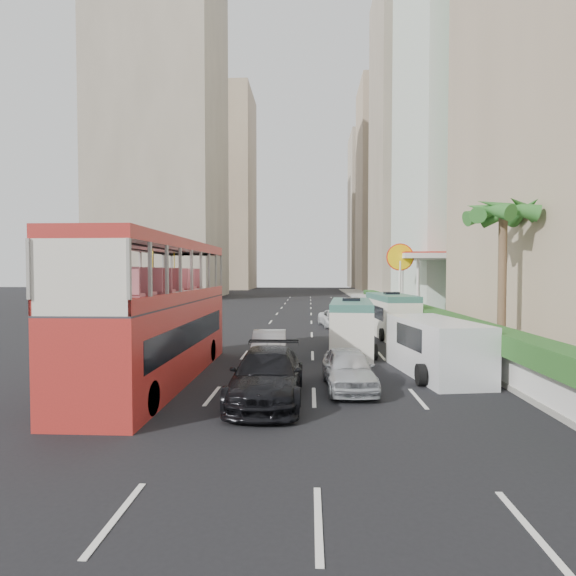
# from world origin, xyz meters

# --- Properties ---
(ground_plane) EXTENTS (200.00, 200.00, 0.00)m
(ground_plane) POSITION_xyz_m (0.00, 0.00, 0.00)
(ground_plane) COLOR black
(ground_plane) RESTS_ON ground
(double_decker_bus) EXTENTS (2.50, 11.00, 5.06)m
(double_decker_bus) POSITION_xyz_m (-6.00, 0.00, 2.53)
(double_decker_bus) COLOR red
(double_decker_bus) RESTS_ON ground
(car_silver_lane_a) EXTENTS (1.63, 4.15, 1.35)m
(car_silver_lane_a) POSITION_xyz_m (-2.29, 3.43, 0.00)
(car_silver_lane_a) COLOR silver
(car_silver_lane_a) RESTS_ON ground
(car_silver_lane_b) EXTENTS (1.79, 4.03, 1.35)m
(car_silver_lane_b) POSITION_xyz_m (0.76, -0.87, 0.00)
(car_silver_lane_b) COLOR silver
(car_silver_lane_b) RESTS_ON ground
(car_black) EXTENTS (2.14, 5.24, 1.52)m
(car_black) POSITION_xyz_m (-1.83, -2.33, 0.00)
(car_black) COLOR black
(car_black) RESTS_ON ground
(van_asset) EXTENTS (2.53, 4.47, 1.18)m
(van_asset) POSITION_xyz_m (1.31, 16.41, 0.00)
(van_asset) COLOR silver
(van_asset) RESTS_ON ground
(minibus_near) EXTENTS (2.37, 5.81, 2.51)m
(minibus_near) POSITION_xyz_m (1.48, 6.00, 1.26)
(minibus_near) COLOR silver
(minibus_near) RESTS_ON ground
(minibus_far) EXTENTS (2.39, 5.93, 2.57)m
(minibus_far) POSITION_xyz_m (4.42, 11.55, 1.28)
(minibus_far) COLOR silver
(minibus_far) RESTS_ON ground
(panel_van_near) EXTENTS (2.88, 5.52, 2.10)m
(panel_van_near) POSITION_xyz_m (4.22, 1.30, 1.05)
(panel_van_near) COLOR silver
(panel_van_near) RESTS_ON ground
(panel_van_far) EXTENTS (2.17, 5.15, 2.04)m
(panel_van_far) POSITION_xyz_m (4.04, 19.57, 1.02)
(panel_van_far) COLOR silver
(panel_van_far) RESTS_ON ground
(sidewalk) EXTENTS (6.00, 120.00, 0.18)m
(sidewalk) POSITION_xyz_m (9.00, 25.00, 0.09)
(sidewalk) COLOR #99968C
(sidewalk) RESTS_ON ground
(kerb_wall) EXTENTS (0.30, 44.00, 1.00)m
(kerb_wall) POSITION_xyz_m (6.20, 14.00, 0.68)
(kerb_wall) COLOR silver
(kerb_wall) RESTS_ON sidewalk
(hedge) EXTENTS (1.10, 44.00, 0.70)m
(hedge) POSITION_xyz_m (6.20, 14.00, 1.53)
(hedge) COLOR #2D6626
(hedge) RESTS_ON kerb_wall
(palm_tree) EXTENTS (0.36, 0.36, 6.40)m
(palm_tree) POSITION_xyz_m (7.80, 4.00, 3.38)
(palm_tree) COLOR brown
(palm_tree) RESTS_ON sidewalk
(shell_station) EXTENTS (6.50, 8.00, 5.50)m
(shell_station) POSITION_xyz_m (10.00, 23.00, 2.75)
(shell_station) COLOR silver
(shell_station) RESTS_ON ground
(tower_stripe) EXTENTS (16.00, 18.00, 58.00)m
(tower_stripe) POSITION_xyz_m (18.00, 34.00, 29.00)
(tower_stripe) COLOR white
(tower_stripe) RESTS_ON ground
(tower_mid) EXTENTS (16.00, 16.00, 50.00)m
(tower_mid) POSITION_xyz_m (18.00, 58.00, 25.00)
(tower_mid) COLOR #B2A38C
(tower_mid) RESTS_ON ground
(tower_far_a) EXTENTS (14.00, 14.00, 44.00)m
(tower_far_a) POSITION_xyz_m (17.00, 82.00, 22.00)
(tower_far_a) COLOR tan
(tower_far_a) RESTS_ON ground
(tower_far_b) EXTENTS (14.00, 14.00, 40.00)m
(tower_far_b) POSITION_xyz_m (17.00, 104.00, 20.00)
(tower_far_b) COLOR #B2A38C
(tower_far_b) RESTS_ON ground
(tower_left_a) EXTENTS (18.00, 18.00, 52.00)m
(tower_left_a) POSITION_xyz_m (-24.00, 55.00, 26.00)
(tower_left_a) COLOR #B2A38C
(tower_left_a) RESTS_ON ground
(tower_left_b) EXTENTS (16.00, 16.00, 46.00)m
(tower_left_b) POSITION_xyz_m (-22.00, 90.00, 23.00)
(tower_left_b) COLOR tan
(tower_left_b) RESTS_ON ground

